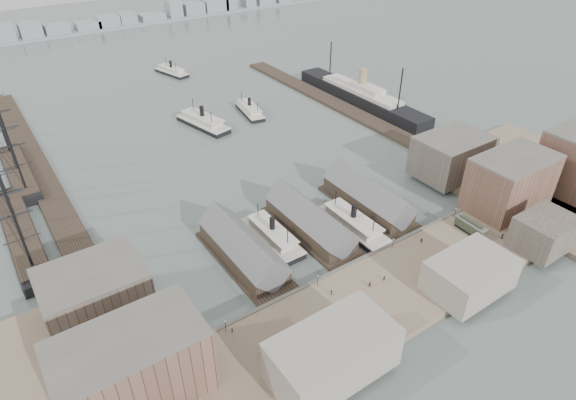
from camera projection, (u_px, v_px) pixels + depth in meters
ground at (341, 259)px, 152.54m from camera, size 900.00×900.00×0.00m
quay at (386, 294)px, 138.23m from camera, size 180.00×30.00×2.00m
seawall at (352, 265)px, 148.33m from camera, size 180.00×1.20×2.30m
east_land at (543, 182)px, 189.89m from camera, size 70.00×80.00×2.00m
west_wharf at (45, 184)px, 188.79m from camera, size 10.00×220.00×1.60m
east_wharf at (346, 109)px, 250.73m from camera, size 10.00×180.00×1.60m
ferry_shed_west at (243, 249)px, 149.32m from camera, size 14.00×42.00×12.60m
ferry_shed_center at (310, 221)px, 161.58m from camera, size 14.00×42.00×12.60m
ferry_shed_east at (368, 197)px, 173.83m from camera, size 14.00×42.00×12.60m
warehouse_west_front at (133, 368)px, 105.21m from camera, size 32.00×18.00×18.00m
warehouse_west_back at (95, 294)px, 126.94m from camera, size 26.00×20.00×14.00m
warehouse_east_front at (510, 183)px, 169.04m from camera, size 30.00×18.00×19.00m
warehouse_east_back at (451, 156)px, 189.65m from camera, size 28.00×20.00×15.00m
street_bldg_center at (470, 275)px, 136.10m from camera, size 24.00×16.00×10.00m
street_bldg_west at (332, 354)px, 111.98m from camera, size 30.00×16.00×12.00m
street_bldg_east at (544, 233)px, 151.63m from camera, size 18.00×14.00×11.00m
lamp_post_far_w at (225, 324)px, 123.91m from camera, size 0.44×0.44×3.92m
lamp_post_near_w at (318, 279)px, 138.05m from camera, size 0.44×0.44×3.92m
lamp_post_near_e at (393, 242)px, 152.19m from camera, size 0.44×0.44×3.92m
lamp_post_far_e at (455, 211)px, 166.33m from camera, size 0.44×0.44×3.92m
far_shore at (68, 28)px, 379.11m from camera, size 500.00×40.00×15.72m
ferry_docked_west at (272, 235)px, 158.97m from camera, size 8.29×27.64×9.87m
ferry_docked_east at (353, 224)px, 164.05m from camera, size 8.98×29.95×10.69m
ferry_open_near at (203, 122)px, 233.48m from camera, size 15.93×32.61×11.19m
ferry_open_mid at (250, 110)px, 246.88m from camera, size 11.81×26.13×9.00m
ferry_open_far at (172, 71)px, 297.52m from camera, size 13.81×26.06×8.92m
sailing_ship_near at (21, 232)px, 159.52m from camera, size 9.06×62.42×37.25m
sailing_ship_mid at (18, 171)px, 193.36m from camera, size 8.79×50.77×36.12m
ocean_steamer at (361, 95)px, 258.62m from camera, size 12.59×92.03×18.41m
tram at (470, 227)px, 159.67m from camera, size 3.32×11.48×4.05m
horse_cart_left at (290, 340)px, 121.98m from camera, size 4.25×4.21×1.56m
horse_cart_center at (367, 308)px, 131.15m from camera, size 4.83×2.92×1.46m
horse_cart_right at (434, 261)px, 147.35m from camera, size 4.60×1.65×1.53m
pedestrian_0 at (232, 330)px, 124.67m from camera, size 0.68×0.73×1.61m
pedestrian_1 at (260, 353)px, 118.43m from camera, size 1.07×1.02×1.75m
pedestrian_2 at (331, 293)px, 135.92m from camera, size 1.15×1.25×1.69m
pedestrian_3 at (364, 330)px, 124.52m from camera, size 0.84×1.04×1.66m
pedestrian_4 at (370, 284)px, 138.92m from camera, size 0.93×0.93×1.63m
pedestrian_5 at (384, 278)px, 140.94m from camera, size 0.75×0.70×1.67m
pedestrian_6 at (421, 240)px, 155.78m from camera, size 0.69×0.85×1.65m
pedestrian_7 at (460, 256)px, 149.26m from camera, size 1.18×0.94×1.60m
pedestrian_8 at (476, 226)px, 162.44m from camera, size 1.03×0.56×1.67m
pedestrian_9 at (502, 236)px, 157.51m from camera, size 0.97×0.71×1.82m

